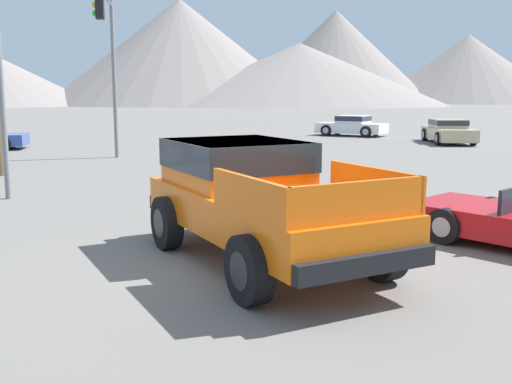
# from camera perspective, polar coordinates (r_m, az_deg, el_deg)

# --- Properties ---
(ground_plane) EXTENTS (320.00, 320.00, 0.00)m
(ground_plane) POSITION_cam_1_polar(r_m,az_deg,el_deg) (9.48, -2.36, -6.34)
(ground_plane) COLOR slate
(orange_pickup_truck) EXTENTS (3.62, 5.49, 1.81)m
(orange_pickup_truck) POSITION_cam_1_polar(r_m,az_deg,el_deg) (9.31, -0.22, -0.01)
(orange_pickup_truck) COLOR orange
(orange_pickup_truck) RESTS_ON ground_plane
(parked_car_tan) EXTENTS (2.52, 4.78, 1.21)m
(parked_car_tan) POSITION_cam_1_polar(r_m,az_deg,el_deg) (32.36, 17.83, 5.57)
(parked_car_tan) COLOR tan
(parked_car_tan) RESTS_ON ground_plane
(parked_car_white) EXTENTS (4.25, 3.89, 1.21)m
(parked_car_white) POSITION_cam_1_polar(r_m,az_deg,el_deg) (36.31, 9.13, 6.28)
(parked_car_white) COLOR white
(parked_car_white) RESTS_ON ground_plane
(traffic_light_main) EXTENTS (0.38, 4.33, 6.13)m
(traffic_light_main) POSITION_cam_1_polar(r_m,az_deg,el_deg) (22.98, -13.91, 13.50)
(traffic_light_main) COLOR slate
(traffic_light_main) RESTS_ON ground_plane
(distant_mountain_range) EXTENTS (151.82, 75.04, 21.82)m
(distant_mountain_range) POSITION_cam_1_polar(r_m,az_deg,el_deg) (133.66, 1.68, 12.24)
(distant_mountain_range) COLOR gray
(distant_mountain_range) RESTS_ON ground_plane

